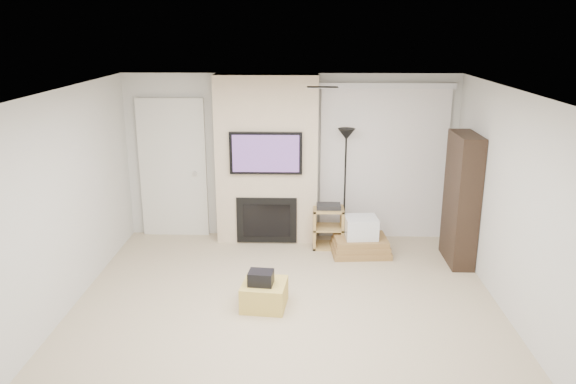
{
  "coord_description": "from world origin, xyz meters",
  "views": [
    {
      "loc": [
        0.18,
        -5.57,
        3.15
      ],
      "look_at": [
        0.0,
        1.2,
        1.15
      ],
      "focal_mm": 35.0,
      "sensor_mm": 36.0,
      "label": 1
    }
  ],
  "objects_px": {
    "floor_lamp": "(346,154)",
    "av_stand": "(328,225)",
    "box_stack": "(361,240)",
    "bookshelf": "(461,199)",
    "ottoman": "(264,295)"
  },
  "relations": [
    {
      "from": "bookshelf",
      "to": "floor_lamp",
      "type": "bearing_deg",
      "value": 155.31
    },
    {
      "from": "ottoman",
      "to": "bookshelf",
      "type": "height_order",
      "value": "bookshelf"
    },
    {
      "from": "ottoman",
      "to": "av_stand",
      "type": "bearing_deg",
      "value": 66.51
    },
    {
      "from": "ottoman",
      "to": "floor_lamp",
      "type": "bearing_deg",
      "value": 63.18
    },
    {
      "from": "ottoman",
      "to": "box_stack",
      "type": "bearing_deg",
      "value": 52.06
    },
    {
      "from": "floor_lamp",
      "to": "bookshelf",
      "type": "distance_m",
      "value": 1.75
    },
    {
      "from": "box_stack",
      "to": "bookshelf",
      "type": "relative_size",
      "value": 0.48
    },
    {
      "from": "ottoman",
      "to": "floor_lamp",
      "type": "xyz_separation_m",
      "value": [
        1.07,
        2.11,
        1.22
      ]
    },
    {
      "from": "floor_lamp",
      "to": "av_stand",
      "type": "height_order",
      "value": "floor_lamp"
    },
    {
      "from": "ottoman",
      "to": "av_stand",
      "type": "height_order",
      "value": "av_stand"
    },
    {
      "from": "box_stack",
      "to": "bookshelf",
      "type": "height_order",
      "value": "bookshelf"
    },
    {
      "from": "floor_lamp",
      "to": "ottoman",
      "type": "bearing_deg",
      "value": -116.82
    },
    {
      "from": "av_stand",
      "to": "bookshelf",
      "type": "xyz_separation_m",
      "value": [
        1.77,
        -0.48,
        0.55
      ]
    },
    {
      "from": "ottoman",
      "to": "box_stack",
      "type": "height_order",
      "value": "box_stack"
    },
    {
      "from": "box_stack",
      "to": "bookshelf",
      "type": "distance_m",
      "value": 1.51
    }
  ]
}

